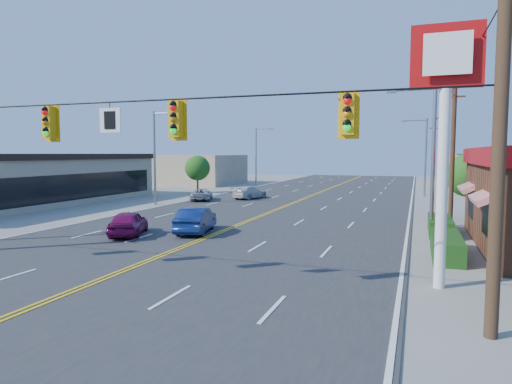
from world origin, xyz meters
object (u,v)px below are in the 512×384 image
(signal_span, at_px, (76,139))
(car_silver, at_px, (202,195))
(car_white, at_px, (250,193))
(kfc_pylon, at_px, (445,103))
(car_magenta, at_px, (128,224))
(car_blue, at_px, (196,221))

(signal_span, distance_m, car_silver, 28.15)
(car_silver, bearing_deg, car_white, -162.58)
(car_white, height_order, car_silver, car_white)
(kfc_pylon, height_order, car_white, kfc_pylon)
(signal_span, xyz_separation_m, car_white, (-4.91, 29.33, -4.28))
(signal_span, height_order, car_white, signal_span)
(car_magenta, distance_m, car_blue, 3.60)
(kfc_pylon, relative_size, car_blue, 2.01)
(car_silver, bearing_deg, signal_span, 87.73)
(signal_span, bearing_deg, car_silver, 108.11)
(car_magenta, bearing_deg, car_blue, -169.94)
(car_blue, distance_m, car_white, 19.20)
(car_white, bearing_deg, signal_span, 114.44)
(signal_span, relative_size, car_white, 5.82)
(signal_span, bearing_deg, car_white, 99.51)
(signal_span, distance_m, car_blue, 11.37)
(car_blue, height_order, car_silver, car_blue)
(signal_span, xyz_separation_m, car_silver, (-8.65, 26.44, -4.34))
(kfc_pylon, height_order, car_silver, kfc_pylon)
(car_blue, distance_m, car_silver, 17.61)
(kfc_pylon, bearing_deg, car_silver, 131.38)
(kfc_pylon, bearing_deg, car_magenta, 163.34)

